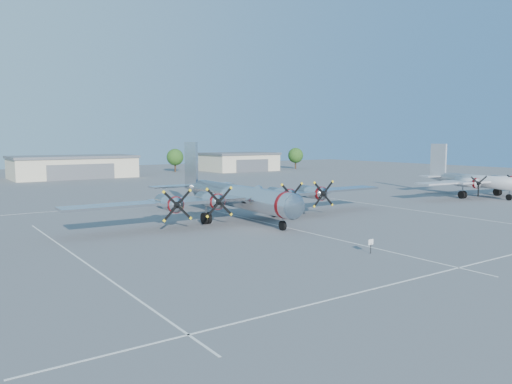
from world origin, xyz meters
TOP-DOWN VIEW (x-y plane):
  - ground at (0.00, 0.00)m, footprint 260.00×260.00m
  - parking_lines at (0.00, -1.75)m, footprint 60.00×50.08m
  - hangar_center at (0.00, 81.96)m, footprint 28.60×14.60m
  - hangar_east at (48.00, 81.96)m, footprint 20.60×14.60m
  - tree_east at (30.00, 88.00)m, footprint 4.80×4.80m
  - tree_far_east at (68.00, 80.00)m, footprint 4.80×4.80m
  - main_bomber_b29 at (-1.09, 6.76)m, footprint 41.46×29.00m
  - twin_engine_east at (43.39, 3.54)m, footprint 29.09×22.43m
  - info_placard at (-1.84, -15.18)m, footprint 0.63×0.11m

SIDE VIEW (x-z plane):
  - ground at x=0.00m, z-range 0.00..0.00m
  - main_bomber_b29 at x=-1.09m, z-range -4.50..4.50m
  - twin_engine_east at x=43.39m, z-range -4.28..4.28m
  - parking_lines at x=0.00m, z-range 0.00..0.01m
  - info_placard at x=-1.84m, z-range 0.24..1.45m
  - hangar_center at x=0.00m, z-range 0.01..5.41m
  - hangar_east at x=48.00m, z-range 0.01..5.41m
  - tree_east at x=30.00m, z-range 0.90..7.54m
  - tree_far_east at x=68.00m, z-range 0.90..7.54m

